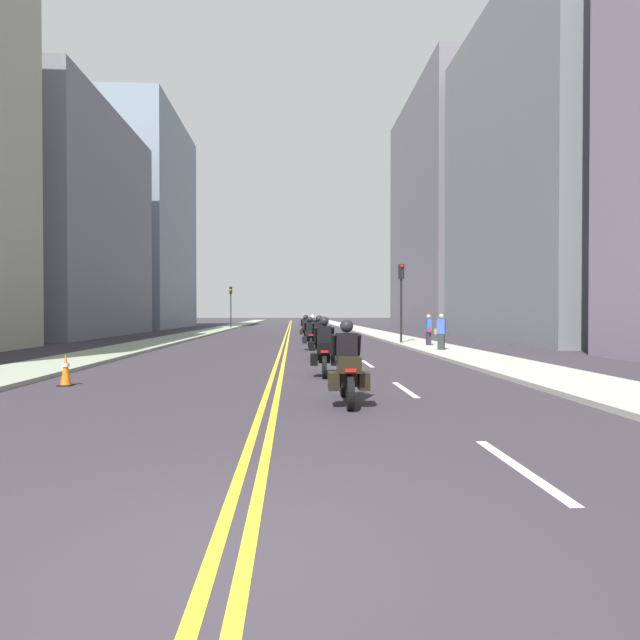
% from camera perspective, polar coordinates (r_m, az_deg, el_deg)
% --- Properties ---
extents(ground_plane, '(264.00, 264.00, 0.00)m').
position_cam_1_polar(ground_plane, '(51.74, -3.49, -1.16)').
color(ground_plane, '#302B33').
extents(sidewalk_left, '(2.67, 144.00, 0.12)m').
position_cam_1_polar(sidewalk_left, '(52.32, -11.57, -1.08)').
color(sidewalk_left, gray).
rests_on(sidewalk_left, ground).
extents(sidewalk_right, '(2.67, 144.00, 0.12)m').
position_cam_1_polar(sidewalk_right, '(52.19, 4.62, -1.07)').
color(sidewalk_right, '#A7A59A').
rests_on(sidewalk_right, ground).
extents(centreline_yellow_inner, '(0.12, 132.00, 0.01)m').
position_cam_1_polar(centreline_yellow_inner, '(51.74, -3.62, -1.15)').
color(centreline_yellow_inner, yellow).
rests_on(centreline_yellow_inner, ground).
extents(centreline_yellow_outer, '(0.12, 132.00, 0.01)m').
position_cam_1_polar(centreline_yellow_outer, '(51.74, -3.35, -1.15)').
color(centreline_yellow_outer, yellow).
rests_on(centreline_yellow_outer, ground).
extents(lane_dashes_white, '(0.14, 56.40, 0.01)m').
position_cam_1_polar(lane_dashes_white, '(32.85, 1.48, -2.27)').
color(lane_dashes_white, silver).
rests_on(lane_dashes_white, ground).
extents(building_left_1, '(7.00, 18.17, 16.81)m').
position_cam_1_polar(building_left_1, '(43.87, -25.59, 9.43)').
color(building_left_1, slate).
rests_on(building_left_1, ground).
extents(building_right_1, '(9.81, 18.02, 21.23)m').
position_cam_1_polar(building_right_1, '(37.62, 25.03, 14.34)').
color(building_right_1, slate).
rests_on(building_right_1, ground).
extents(building_left_2, '(9.83, 19.44, 24.35)m').
position_cam_1_polar(building_left_2, '(65.11, -19.33, 9.95)').
color(building_left_2, gray).
rests_on(building_left_2, ground).
extents(building_right_2, '(9.07, 21.60, 24.54)m').
position_cam_1_polar(building_right_2, '(57.38, 14.33, 11.33)').
color(building_right_2, slate).
rests_on(building_right_2, ground).
extents(motorcycle_0, '(0.77, 2.22, 1.63)m').
position_cam_1_polar(motorcycle_0, '(10.03, 2.99, -5.49)').
color(motorcycle_0, black).
rests_on(motorcycle_0, ground).
extents(motorcycle_1, '(0.78, 2.14, 1.65)m').
position_cam_1_polar(motorcycle_1, '(14.48, 0.47, -3.53)').
color(motorcycle_1, black).
rests_on(motorcycle_1, ground).
extents(motorcycle_2, '(0.78, 2.12, 1.67)m').
position_cam_1_polar(motorcycle_2, '(19.85, -0.09, -2.34)').
color(motorcycle_2, black).
rests_on(motorcycle_2, ground).
extents(motorcycle_3, '(0.76, 2.11, 1.58)m').
position_cam_1_polar(motorcycle_3, '(24.65, -1.09, -1.77)').
color(motorcycle_3, black).
rests_on(motorcycle_3, ground).
extents(motorcycle_4, '(0.77, 2.22, 1.64)m').
position_cam_1_polar(motorcycle_4, '(29.04, -0.84, -1.34)').
color(motorcycle_4, black).
rests_on(motorcycle_4, ground).
extents(motorcycle_5, '(0.76, 2.29, 1.59)m').
position_cam_1_polar(motorcycle_5, '(34.16, -1.63, -1.06)').
color(motorcycle_5, black).
rests_on(motorcycle_5, ground).
extents(motorcycle_6, '(0.78, 2.15, 1.61)m').
position_cam_1_polar(motorcycle_6, '(38.96, -1.51, -0.83)').
color(motorcycle_6, black).
rests_on(motorcycle_6, ground).
extents(traffic_cone_0, '(0.31, 0.31, 0.79)m').
position_cam_1_polar(traffic_cone_0, '(13.92, -26.16, -4.91)').
color(traffic_cone_0, black).
rests_on(traffic_cone_0, ground).
extents(traffic_light_near, '(0.28, 0.38, 4.43)m').
position_cam_1_polar(traffic_light_near, '(28.95, 8.93, 3.42)').
color(traffic_light_near, black).
rests_on(traffic_light_near, ground).
extents(traffic_light_far, '(0.28, 0.38, 4.66)m').
position_cam_1_polar(traffic_light_far, '(58.15, -9.78, 2.22)').
color(traffic_light_far, black).
rests_on(traffic_light_far, ground).
extents(pedestrian_0, '(0.49, 0.39, 1.71)m').
position_cam_1_polar(pedestrian_0, '(23.58, 13.16, -1.35)').
color(pedestrian_0, '#2A2E2F').
rests_on(pedestrian_0, ground).
extents(pedestrian_1, '(0.23, 0.48, 1.68)m').
position_cam_1_polar(pedestrian_1, '(26.82, 11.86, -1.13)').
color(pedestrian_1, '#2A232D').
rests_on(pedestrian_1, ground).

